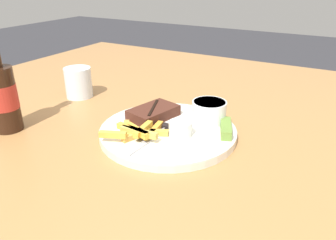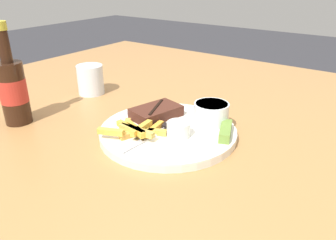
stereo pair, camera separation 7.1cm
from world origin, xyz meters
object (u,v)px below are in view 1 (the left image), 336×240
dinner_plate (168,132)px  steak_portion (153,113)px  fork_utensil (147,142)px  knife_utensil (154,123)px  dipping_sauce_cup (180,128)px  coleslaw_cup (209,110)px  drinking_glass (78,82)px  pickle_spear (226,128)px  beer_bottle (3,95)px

dinner_plate → steak_portion: size_ratio=2.36×
fork_utensil → knife_utensil: bearing=25.3°
dinner_plate → steak_portion: 0.07m
dipping_sauce_cup → knife_utensil: (0.02, 0.08, -0.01)m
coleslaw_cup → drinking_glass: (0.01, 0.41, -0.00)m
pickle_spear → knife_utensil: (-0.04, 0.16, -0.01)m
dipping_sauce_cup → beer_bottle: beer_bottle is taller
beer_bottle → coleslaw_cup: bearing=-59.9°
fork_utensil → knife_utensil: knife_utensil is taller
dinner_plate → pickle_spear: 0.13m
pickle_spear → beer_bottle: bearing=113.2°
dipping_sauce_cup → drinking_glass: (0.11, 0.38, 0.01)m
pickle_spear → dipping_sauce_cup: bearing=127.5°
dinner_plate → pickle_spear: bearing=-70.1°
dinner_plate → coleslaw_cup: size_ratio=3.83×
dinner_plate → knife_utensil: size_ratio=1.81×
dinner_plate → knife_utensil: knife_utensil is taller
steak_portion → knife_utensil: 0.04m
coleslaw_cup → drinking_glass: bearing=88.3°
dinner_plate → knife_utensil: bearing=84.9°
knife_utensil → drinking_glass: (0.09, 0.31, 0.02)m
pickle_spear → knife_utensil: 0.16m
steak_portion → drinking_glass: bearing=78.5°
pickle_spear → beer_bottle: beer_bottle is taller
drinking_glass → dinner_plate: bearing=-104.8°
beer_bottle → pickle_spear: bearing=-66.8°
fork_utensil → drinking_glass: bearing=67.2°
coleslaw_cup → beer_bottle: bearing=120.1°
dipping_sauce_cup → fork_utensil: size_ratio=0.36×
steak_portion → coleslaw_cup: bearing=-69.1°
beer_bottle → dinner_plate: bearing=-65.6°
beer_bottle → drinking_glass: bearing=2.6°
coleslaw_cup → dinner_plate: bearing=141.4°
coleslaw_cup → dipping_sauce_cup: (-0.10, 0.02, -0.01)m
dipping_sauce_cup → drinking_glass: drinking_glass is taller
beer_bottle → knife_utensil: bearing=-62.4°
dipping_sauce_cup → pickle_spear: dipping_sauce_cup is taller
dinner_plate → steak_portion: steak_portion is taller
coleslaw_cup → beer_bottle: (-0.23, 0.40, 0.04)m
steak_portion → coleslaw_cup: coleslaw_cup is taller
dipping_sauce_cup → knife_utensil: bearing=74.7°
fork_utensil → drinking_glass: (0.17, 0.34, 0.02)m
pickle_spear → drinking_glass: size_ratio=0.97×
dinner_plate → drinking_glass: bearing=75.2°
steak_portion → drinking_glass: 0.29m
steak_portion → pickle_spear: bearing=-86.8°
coleslaw_cup → knife_utensil: (-0.08, 0.10, -0.02)m
steak_portion → knife_utensil: steak_portion is taller
dinner_plate → coleslaw_cup: (0.08, -0.06, 0.04)m
fork_utensil → steak_portion: bearing=29.0°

